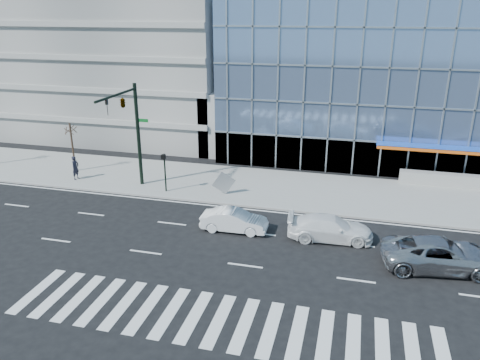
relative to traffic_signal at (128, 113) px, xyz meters
The scene contains 13 objects.
ground 13.41m from the traffic_signal, 22.56° to the right, with size 160.00×160.00×0.00m, color black.
sidewalk 13.03m from the traffic_signal, 17.33° to the left, with size 120.00×8.00×0.15m, color gray.
theatre_building 32.95m from the traffic_signal, 40.61° to the left, with size 42.00×26.00×15.00m, color #6782AC.
parking_garage 23.56m from the traffic_signal, 112.79° to the left, with size 24.00×24.00×20.00m, color gray.
ramp_block 14.68m from the traffic_signal, 69.59° to the left, with size 6.00×8.00×6.00m, color gray.
traffic_signal is the anchor object (origin of this frame).
ped_signal_post 4.75m from the traffic_signal, ahead, with size 0.30×0.33×3.00m.
street_tree_near 7.96m from the traffic_signal, 157.29° to the left, with size 1.10×1.10×4.23m.
silver_suv 22.79m from the traffic_signal, 16.23° to the right, with size 2.81×6.10×1.70m, color #A5A5A9.
white_suv 16.74m from the traffic_signal, 15.37° to the right, with size 2.11×5.19×1.51m, color white.
white_sedan 11.68m from the traffic_signal, 26.00° to the right, with size 1.48×4.25×1.40m, color white.
pedestrian 7.70m from the traffic_signal, 169.06° to the left, with size 0.71×0.47×1.94m, color black.
tilted_panel 8.70m from the traffic_signal, ahead, with size 1.30×0.06×1.30m, color #A2A2A2.
Camera 1 is at (5.38, -26.00, 13.45)m, focal length 35.00 mm.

